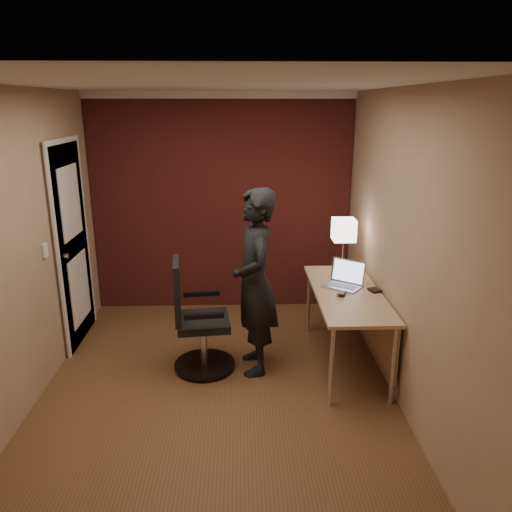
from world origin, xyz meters
name	(u,v)px	position (x,y,z in m)	size (l,w,h in m)	color
room	(195,201)	(-0.27, 1.54, 1.37)	(4.00, 4.00, 4.00)	brown
desk	(354,304)	(1.25, 0.47, 0.60)	(0.60, 1.50, 0.73)	tan
desk_lamp	(344,230)	(1.25, 1.08, 1.15)	(0.22, 0.22, 0.54)	silver
laptop	(345,279)	(1.19, 0.63, 0.79)	(0.42, 0.40, 0.23)	silver
mouse	(341,294)	(1.11, 0.37, 0.75)	(0.06, 0.10, 0.03)	black
wallet	(375,290)	(1.43, 0.46, 0.74)	(0.09, 0.11, 0.02)	black
office_chair	(196,324)	(-0.20, 0.41, 0.46)	(0.56, 0.61, 1.04)	black
person	(255,283)	(0.34, 0.41, 0.84)	(0.62, 0.40, 1.69)	black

